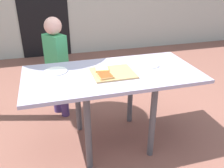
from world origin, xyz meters
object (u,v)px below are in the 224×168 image
cutting_board (113,73)px  plate_white_left (56,71)px  dining_table (112,82)px  plate_white_right (148,65)px  pizza_slice_far_left (102,69)px  child_left (57,61)px  pizza_slice_near_left (105,76)px

cutting_board → plate_white_left: cutting_board is taller
dining_table → plate_white_right: (0.38, 0.07, 0.09)m
dining_table → cutting_board: cutting_board is taller
pizza_slice_far_left → plate_white_right: bearing=3.1°
pizza_slice_far_left → child_left: 0.71m
plate_white_left → child_left: size_ratio=0.18×
dining_table → pizza_slice_near_left: 0.18m
cutting_board → pizza_slice_near_left: bearing=-138.0°
dining_table → plate_white_left: plate_white_left is taller
pizza_slice_near_left → pizza_slice_far_left: (0.01, 0.16, 0.00)m
pizza_slice_near_left → plate_white_left: pizza_slice_near_left is taller
cutting_board → pizza_slice_far_left: (-0.08, 0.08, 0.02)m
pizza_slice_far_left → plate_white_right: (0.46, 0.02, -0.02)m
cutting_board → pizza_slice_far_left: 0.11m
cutting_board → child_left: 0.82m
dining_table → child_left: 0.79m
cutting_board → plate_white_left: 0.51m
pizza_slice_near_left → pizza_slice_far_left: 0.16m
dining_table → plate_white_right: plate_white_right is taller
cutting_board → plate_white_left: (-0.47, 0.18, -0.00)m
cutting_board → plate_white_left: size_ratio=1.82×
pizza_slice_near_left → child_left: 0.85m
plate_white_right → child_left: (-0.82, 0.58, -0.09)m
child_left → pizza_slice_far_left: bearing=-59.6°
dining_table → pizza_slice_far_left: pizza_slice_far_left is taller
cutting_board → child_left: (-0.44, 0.69, -0.09)m
cutting_board → plate_white_right: 0.39m
pizza_slice_near_left → pizza_slice_far_left: bearing=87.1°
pizza_slice_near_left → plate_white_left: size_ratio=0.64×
plate_white_right → pizza_slice_near_left: bearing=-158.8°
pizza_slice_near_left → plate_white_right: (0.47, 0.18, -0.02)m
plate_white_right → child_left: bearing=144.4°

